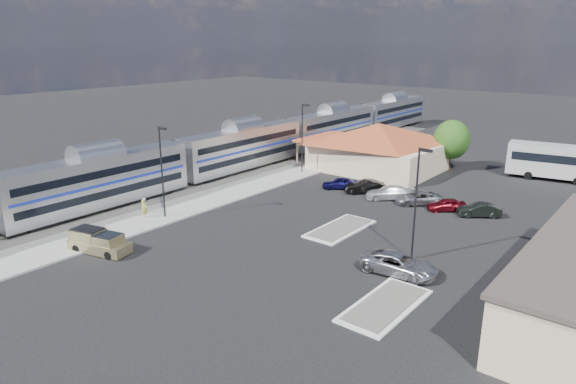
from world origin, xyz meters
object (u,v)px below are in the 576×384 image
Objects in this scene: pickup_truck at (99,242)px; suv at (399,264)px; station_depot at (378,146)px; coach_bus at (568,161)px.

suv is at bearing -75.71° from pickup_truck.
station_depot is at bearing -20.48° from pickup_truck.
suv is at bearing 164.54° from coach_bus.
pickup_truck is at bearing 113.80° from suv.
coach_bus is (24.91, 47.73, 1.64)m from pickup_truck.
station_depot is 3.22× the size of suv.
station_depot is at bearing 26.97° from suv.
station_depot is 22.89m from coach_bus.
pickup_truck reaches higher than suv.
suv is 0.41× the size of coach_bus.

